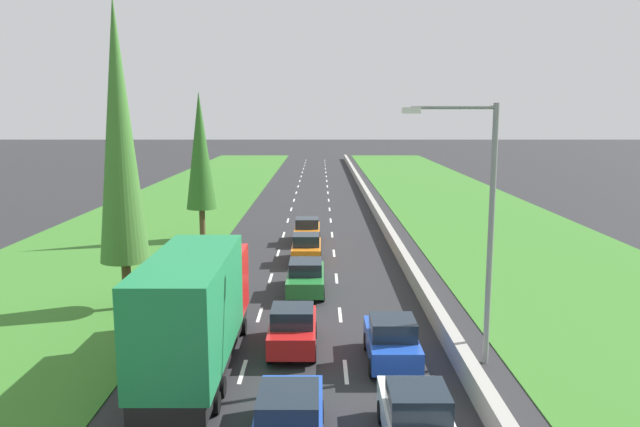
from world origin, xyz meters
TOP-DOWN VIEW (x-y plane):
  - ground_plane at (0.00, 60.00)m, footprint 300.00×300.00m
  - grass_verge_left at (-12.65, 60.00)m, footprint 14.00×140.00m
  - grass_verge_right at (14.35, 60.00)m, footprint 14.00×140.00m
  - median_barrier at (5.70, 60.00)m, footprint 0.44×120.00m
  - lane_markings at (0.00, 60.00)m, footprint 3.64×116.00m
  - blue_sedan_centre_lane at (0.07, 16.08)m, footprint 1.82×4.50m
  - red_hatchback_centre_lane at (-0.12, 22.96)m, footprint 1.74×3.90m
  - green_box_truck_left_lane at (-3.28, 21.12)m, footprint 2.46×9.40m
  - white_hatchback_right_lane at (3.39, 16.23)m, footprint 1.74×3.90m
  - blue_hatchback_right_lane at (3.37, 21.70)m, footprint 1.74×3.90m
  - green_sedan_centre_lane at (0.18, 30.34)m, footprint 1.82×4.50m
  - orange_hatchback_centre_lane at (0.08, 36.64)m, footprint 1.74×3.90m
  - orange_hatchback_centre_lane_sixth at (0.01, 42.27)m, footprint 1.74×3.90m
  - poplar_tree_second at (-7.75, 27.91)m, footprint 2.14×2.14m
  - poplar_tree_third at (-7.24, 43.17)m, footprint 2.05×2.05m
  - street_light_mast at (6.33, 21.78)m, footprint 3.20×0.28m

SIDE VIEW (x-z plane):
  - ground_plane at x=0.00m, z-range 0.00..0.00m
  - lane_markings at x=0.00m, z-range 0.00..0.01m
  - grass_verge_left at x=-12.65m, z-range 0.00..0.04m
  - grass_verge_right at x=14.35m, z-range 0.00..0.04m
  - median_barrier at x=5.70m, z-range 0.00..0.85m
  - blue_sedan_centre_lane at x=0.07m, z-range -0.01..1.63m
  - green_sedan_centre_lane at x=0.18m, z-range -0.01..1.63m
  - red_hatchback_centre_lane at x=-0.12m, z-range -0.02..1.70m
  - white_hatchback_right_lane at x=3.39m, z-range -0.02..1.70m
  - blue_hatchback_right_lane at x=3.37m, z-range -0.02..1.70m
  - orange_hatchback_centre_lane at x=0.08m, z-range -0.02..1.70m
  - orange_hatchback_centre_lane_sixth at x=0.01m, z-range -0.02..1.70m
  - green_box_truck_left_lane at x=-3.28m, z-range 0.09..4.27m
  - street_light_mast at x=6.33m, z-range 0.73..9.73m
  - poplar_tree_third at x=-7.24m, z-range 1.05..11.18m
  - poplar_tree_second at x=-7.75m, z-range 1.05..14.65m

